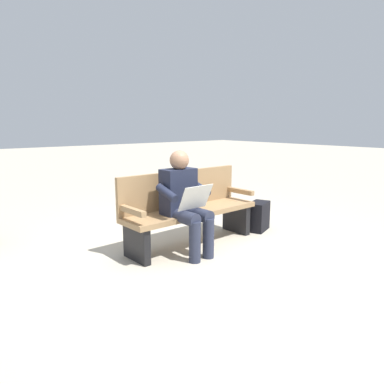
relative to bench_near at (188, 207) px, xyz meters
name	(u,v)px	position (x,y,z in m)	size (l,w,h in m)	color
ground_plane	(192,244)	(0.00, 0.07, -0.46)	(40.00, 40.00, 0.00)	#B7AD99
bench_near	(188,207)	(0.00, 0.00, 0.00)	(1.81, 0.53, 0.90)	#9E7A51
person_seated	(185,200)	(0.25, 0.24, 0.17)	(0.58, 0.58, 1.18)	#1E2338
backpack	(258,216)	(-1.10, 0.18, -0.26)	(0.41, 0.35, 0.40)	black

